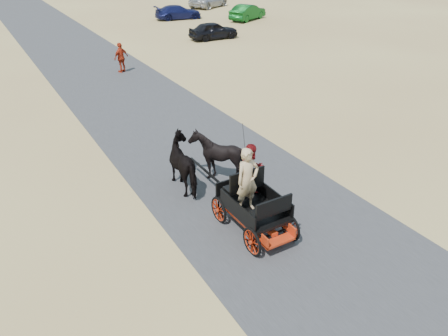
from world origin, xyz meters
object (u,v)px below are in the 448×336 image
carriage (253,218)px  horse_left (187,164)px  horse_right (217,156)px  car_d (209,0)px  car_c (178,12)px  pedestrian (121,58)px  car_a (213,30)px  car_b (248,12)px

carriage → horse_left: (-0.55, 3.00, 0.49)m
horse_left → horse_right: bearing=-180.0°
carriage → car_d: (18.61, 36.27, 0.34)m
car_c → pedestrian: bearing=151.7°
car_a → car_b: bearing=-49.4°
pedestrian → horse_right: bearing=60.4°
carriage → car_b: (17.90, 27.50, 0.35)m
horse_left → car_d: bearing=-119.9°
horse_right → car_a: (10.56, 18.95, -0.20)m
carriage → car_c: (12.51, 31.23, 0.27)m
carriage → pedestrian: size_ratio=1.39×
car_a → car_d: (7.51, 14.32, 0.05)m
car_b → horse_right: bearing=119.5°
horse_right → car_b: horse_right is taller
car_a → car_d: bearing=-26.3°
horse_left → car_c: size_ratio=0.46×
carriage → pedestrian: pedestrian is taller
pedestrian → car_a: bearing=-174.1°
horse_left → horse_right: 1.10m
carriage → car_c: bearing=68.2°
horse_left → car_d: horse_left is taller
carriage → car_c: size_ratio=0.55×
horse_right → pedestrian: bearing=-96.1°
carriage → car_d: size_ratio=0.48×
carriage → car_b: bearing=56.9°
car_a → car_d: car_d is taller
carriage → car_d: bearing=62.8°
horse_right → car_c: size_ratio=0.39×
horse_left → car_b: horse_left is taller
carriage → pedestrian: bearing=83.1°
car_c → car_d: car_d is taller
carriage → car_a: size_ratio=0.63×
horse_left → car_c: (13.06, 28.23, -0.22)m
car_b → car_a: bearing=104.1°
car_a → car_d: 16.17m
horse_right → car_b: 30.03m
car_a → car_c: size_ratio=0.87×
carriage → car_a: 24.60m
car_b → car_c: car_b is taller
carriage → car_d: 40.77m
horse_right → pedestrian: pedestrian is taller
carriage → horse_right: size_ratio=1.41×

